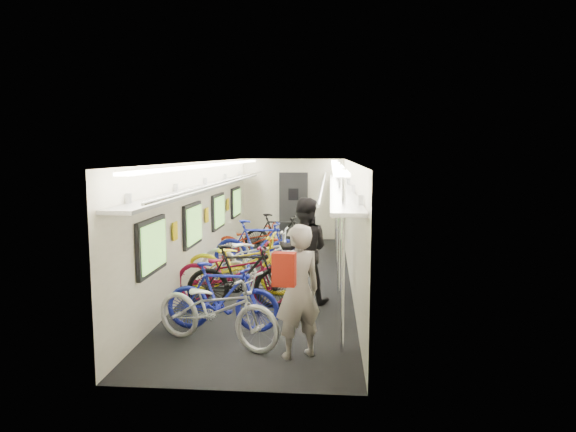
% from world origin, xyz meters
% --- Properties ---
extents(train_car_shell, '(10.00, 10.00, 10.00)m').
position_xyz_m(train_car_shell, '(-0.36, 0.71, 1.66)').
color(train_car_shell, black).
rests_on(train_car_shell, ground).
extents(bicycle_0, '(2.02, 1.34, 1.00)m').
position_xyz_m(bicycle_0, '(-0.42, -3.68, 0.50)').
color(bicycle_0, '#ACADB1').
rests_on(bicycle_0, ground).
extents(bicycle_1, '(1.71, 0.59, 1.01)m').
position_xyz_m(bicycle_1, '(-0.46, -3.12, 0.50)').
color(bicycle_1, '#1A229F').
rests_on(bicycle_1, ground).
extents(bicycle_2, '(2.11, 0.96, 1.07)m').
position_xyz_m(bicycle_2, '(-0.56, -1.82, 0.53)').
color(bicycle_2, maroon).
rests_on(bicycle_2, ground).
extents(bicycle_3, '(1.86, 0.75, 1.08)m').
position_xyz_m(bicycle_3, '(-0.36, -2.07, 0.54)').
color(bicycle_3, black).
rests_on(bicycle_3, ground).
extents(bicycle_4, '(2.20, 0.96, 1.12)m').
position_xyz_m(bicycle_4, '(-0.53, -1.11, 0.56)').
color(bicycle_4, yellow).
rests_on(bicycle_4, ground).
extents(bicycle_5, '(1.59, 0.69, 0.93)m').
position_xyz_m(bicycle_5, '(-0.16, -1.14, 0.46)').
color(bicycle_5, silver).
rests_on(bicycle_5, ground).
extents(bicycle_6, '(2.21, 0.92, 1.13)m').
position_xyz_m(bicycle_6, '(-0.36, -0.56, 0.57)').
color(bicycle_6, silver).
rests_on(bicycle_6, ground).
extents(bicycle_7, '(1.93, 0.63, 1.15)m').
position_xyz_m(bicycle_7, '(-0.46, 0.57, 0.57)').
color(bicycle_7, navy).
rests_on(bicycle_7, ground).
extents(bicycle_8, '(1.89, 1.00, 0.95)m').
position_xyz_m(bicycle_8, '(-0.75, 1.55, 0.47)').
color(bicycle_8, '#992810').
rests_on(bicycle_8, ground).
extents(bicycle_9, '(1.86, 0.79, 1.08)m').
position_xyz_m(bicycle_9, '(-0.18, 2.23, 0.54)').
color(bicycle_9, black).
rests_on(bicycle_9, ground).
extents(passenger_near, '(0.74, 0.65, 1.71)m').
position_xyz_m(passenger_near, '(0.69, -3.99, 0.85)').
color(passenger_near, gray).
rests_on(passenger_near, ground).
extents(passenger_mid, '(0.95, 0.77, 1.82)m').
position_xyz_m(passenger_mid, '(0.64, -1.58, 0.91)').
color(passenger_mid, black).
rests_on(passenger_mid, ground).
extents(backpack, '(0.27, 0.17, 0.38)m').
position_xyz_m(backpack, '(0.57, -4.64, 1.28)').
color(backpack, '#A21D10').
rests_on(backpack, passenger_near).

